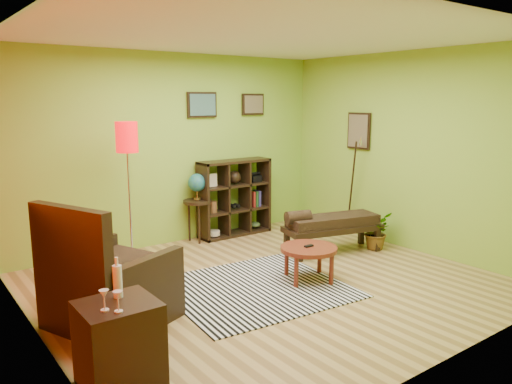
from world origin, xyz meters
TOP-DOWN VIEW (x-y plane):
  - ground at (0.00, 0.00)m, footprint 5.00×5.00m
  - room_shell at (-0.09, 0.01)m, footprint 5.04×4.54m
  - zebra_rug at (-0.22, -0.03)m, footprint 2.10×1.96m
  - coffee_table at (0.45, -0.19)m, footprint 0.67×0.67m
  - armchair at (-1.89, 0.10)m, footprint 1.29×1.28m
  - side_cabinet at (-2.20, -0.99)m, footprint 0.56×0.51m
  - floor_lamp at (-1.04, 1.53)m, footprint 0.28×0.28m
  - globe_table at (0.23, 2.04)m, footprint 0.43×0.43m
  - cube_shelf at (0.91, 2.03)m, footprint 1.20×0.35m
  - bench at (1.44, 0.45)m, footprint 1.47×0.83m
  - potted_plant at (2.09, 0.18)m, footprint 0.64×0.67m

SIDE VIEW (x-z plane):
  - ground at x=0.00m, z-range 0.00..0.00m
  - zebra_rug at x=-0.22m, z-range 0.00..0.01m
  - potted_plant at x=2.09m, z-range 0.00..0.41m
  - side_cabinet at x=-2.20m, z-range -0.15..0.82m
  - coffee_table at x=0.45m, z-range 0.14..0.57m
  - armchair at x=-1.89m, z-range -0.24..0.98m
  - bench at x=1.44m, z-range 0.09..0.74m
  - cube_shelf at x=0.91m, z-range 0.00..1.20m
  - globe_table at x=0.23m, z-range 0.27..1.31m
  - floor_lamp at x=-1.04m, z-range 0.58..2.44m
  - room_shell at x=-0.09m, z-range 0.39..3.21m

